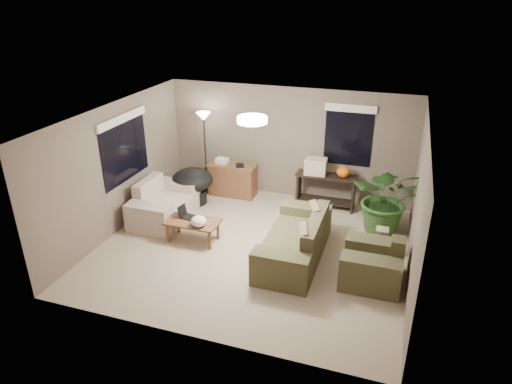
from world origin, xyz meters
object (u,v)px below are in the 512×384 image
(main_sofa, at_px, (297,243))
(cat_scratching_post, at_px, (381,243))
(desk, at_px, (233,179))
(loveseat, at_px, (163,206))
(floor_lamp, at_px, (204,126))
(console_table, at_px, (326,188))
(papasan_chair, at_px, (193,183))
(armchair, at_px, (373,265))
(houseplant, at_px, (386,206))
(coffee_table, at_px, (193,224))

(main_sofa, relative_size, cat_scratching_post, 4.40)
(desk, bearing_deg, loveseat, -120.75)
(desk, distance_m, floor_lamp, 1.38)
(loveseat, xyz_separation_m, desk, (0.94, 1.58, 0.08))
(console_table, relative_size, papasan_chair, 1.18)
(loveseat, xyz_separation_m, console_table, (3.09, 1.62, 0.14))
(desk, bearing_deg, floor_lamp, -175.25)
(armchair, height_order, papasan_chair, armchair)
(main_sofa, xyz_separation_m, houseplant, (1.41, 1.46, 0.26))
(papasan_chair, relative_size, houseplant, 0.77)
(armchair, bearing_deg, houseplant, 87.88)
(armchair, bearing_deg, coffee_table, 175.72)
(loveseat, xyz_separation_m, armchair, (4.33, -0.87, 0.00))
(main_sofa, height_order, houseplant, houseplant)
(papasan_chair, bearing_deg, loveseat, -105.51)
(main_sofa, bearing_deg, houseplant, 45.92)
(armchair, relative_size, coffee_table, 1.00)
(main_sofa, xyz_separation_m, floor_lamp, (-2.67, 2.10, 1.30))
(coffee_table, bearing_deg, desk, 91.11)
(loveseat, distance_m, floor_lamp, 2.03)
(armchair, height_order, floor_lamp, floor_lamp)
(coffee_table, height_order, floor_lamp, floor_lamp)
(desk, distance_m, cat_scratching_post, 3.79)
(papasan_chair, bearing_deg, main_sofa, -28.48)
(main_sofa, distance_m, floor_lamp, 3.64)
(loveseat, bearing_deg, papasan_chair, 74.49)
(coffee_table, bearing_deg, cat_scratching_post, 10.90)
(cat_scratching_post, bearing_deg, console_table, 129.47)
(loveseat, distance_m, desk, 1.84)
(loveseat, bearing_deg, console_table, 27.76)
(floor_lamp, bearing_deg, desk, 4.75)
(main_sofa, height_order, cat_scratching_post, main_sofa)
(main_sofa, bearing_deg, floor_lamp, 141.86)
(coffee_table, height_order, papasan_chair, papasan_chair)
(console_table, bearing_deg, loveseat, -152.24)
(houseplant, bearing_deg, floor_lamp, 171.10)
(main_sofa, relative_size, coffee_table, 2.20)
(loveseat, height_order, cat_scratching_post, loveseat)
(armchair, xyz_separation_m, papasan_chair, (-4.08, 1.78, 0.17))
(floor_lamp, bearing_deg, console_table, 2.00)
(floor_lamp, xyz_separation_m, cat_scratching_post, (4.09, -1.49, -1.38))
(desk, bearing_deg, main_sofa, -46.56)
(houseplant, bearing_deg, coffee_table, -156.12)
(console_table, bearing_deg, desk, -178.82)
(desk, relative_size, console_table, 0.85)
(armchair, height_order, coffee_table, armchair)
(papasan_chair, relative_size, floor_lamp, 0.57)
(armchair, xyz_separation_m, floor_lamp, (-4.02, 2.40, 1.30))
(coffee_table, distance_m, papasan_chair, 1.70)
(coffee_table, relative_size, papasan_chair, 0.91)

